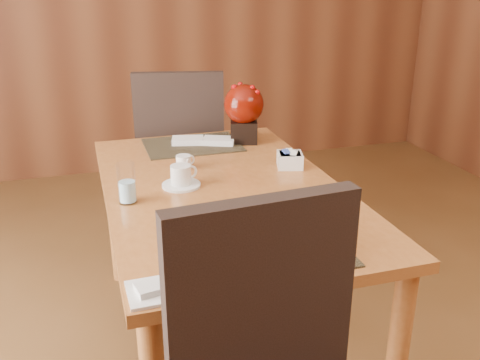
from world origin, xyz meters
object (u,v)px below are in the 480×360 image
object	(u,v)px
water_glass	(127,183)
soup_setting	(265,235)
bread_plate	(154,292)
creamer_jug	(184,162)
far_chair	(182,150)
dining_table	(223,209)
berry_decor	(244,110)
coffee_cup	(181,177)
sugar_caddy	(290,160)

from	to	relation	value
water_glass	soup_setting	bearing A→B (deg)	-54.32
soup_setting	bread_plate	bearing A→B (deg)	-149.63
creamer_jug	far_chair	bearing A→B (deg)	57.63
dining_table	berry_decor	distance (m)	0.65
soup_setting	far_chair	distance (m)	1.51
water_glass	far_chair	world-z (taller)	far_chair
dining_table	soup_setting	size ratio (longest dim) A/B	4.75
water_glass	creamer_jug	world-z (taller)	water_glass
soup_setting	water_glass	world-z (taller)	water_glass
creamer_jug	far_chair	world-z (taller)	far_chair
dining_table	berry_decor	bearing A→B (deg)	64.52
coffee_cup	berry_decor	bearing A→B (deg)	50.05
far_chair	berry_decor	bearing A→B (deg)	132.42
sugar_caddy	far_chair	xyz separation A→B (m)	(-0.31, 0.83, -0.19)
water_glass	berry_decor	xyz separation A→B (m)	(0.63, 0.59, 0.09)
coffee_cup	water_glass	bearing A→B (deg)	-155.53
soup_setting	far_chair	world-z (taller)	far_chair
creamer_jug	berry_decor	xyz separation A→B (m)	(0.36, 0.30, 0.13)
soup_setting	water_glass	xyz separation A→B (m)	(-0.35, 0.49, 0.02)
soup_setting	creamer_jug	bearing A→B (deg)	106.82
soup_setting	berry_decor	distance (m)	1.12
creamer_jug	far_chair	xyz separation A→B (m)	(0.13, 0.72, -0.18)
dining_table	water_glass	world-z (taller)	water_glass
soup_setting	sugar_caddy	xyz separation A→B (m)	(0.35, 0.67, -0.02)
coffee_cup	soup_setting	bearing A→B (deg)	-76.95
dining_table	creamer_jug	xyz separation A→B (m)	(-0.11, 0.24, 0.13)
water_glass	bread_plate	xyz separation A→B (m)	(0.00, -0.62, -0.07)
berry_decor	bread_plate	world-z (taller)	berry_decor
sugar_caddy	bread_plate	distance (m)	1.06
soup_setting	sugar_caddy	distance (m)	0.76
dining_table	bread_plate	bearing A→B (deg)	-118.98
dining_table	soup_setting	xyz separation A→B (m)	(-0.02, -0.54, 0.15)
creamer_jug	bread_plate	bearing A→B (deg)	-128.49
sugar_caddy	berry_decor	size ratio (longest dim) A/B	0.37
coffee_cup	creamer_jug	size ratio (longest dim) A/B	1.85
water_glass	creamer_jug	bearing A→B (deg)	47.74
dining_table	far_chair	xyz separation A→B (m)	(0.02, 0.96, -0.06)
coffee_cup	far_chair	size ratio (longest dim) A/B	0.14
coffee_cup	far_chair	bearing A→B (deg)	79.01
creamer_jug	berry_decor	size ratio (longest dim) A/B	0.29
coffee_cup	sugar_caddy	world-z (taller)	coffee_cup
coffee_cup	bread_plate	bearing A→B (deg)	-106.75
coffee_cup	water_glass	world-z (taller)	water_glass
dining_table	coffee_cup	distance (m)	0.21
water_glass	far_chair	bearing A→B (deg)	68.75
sugar_caddy	far_chair	distance (m)	0.91
bread_plate	berry_decor	bearing A→B (deg)	62.55
soup_setting	sugar_caddy	bearing A→B (deg)	72.64
water_glass	creamer_jug	distance (m)	0.40
coffee_cup	dining_table	bearing A→B (deg)	-17.32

